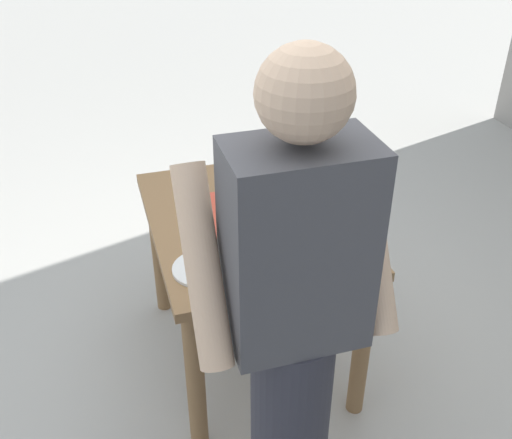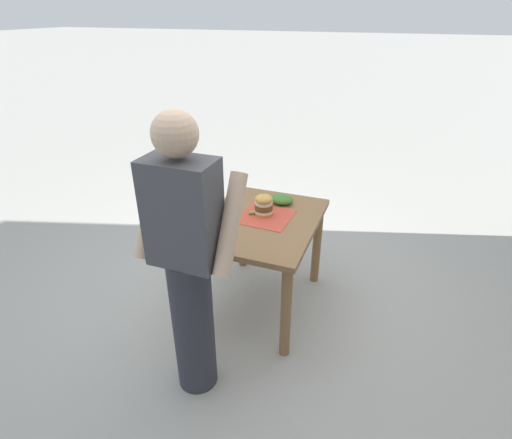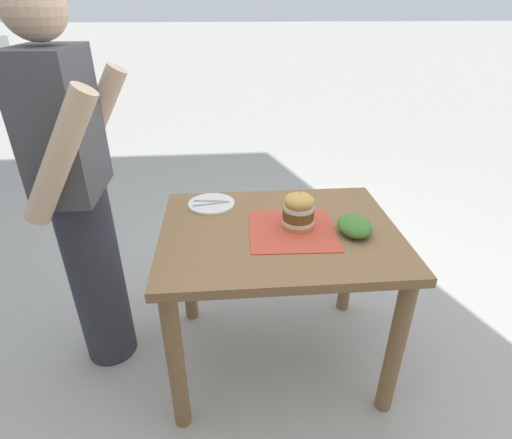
{
  "view_description": "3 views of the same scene",
  "coord_description": "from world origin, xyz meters",
  "views": [
    {
      "loc": [
        0.56,
        1.98,
        2.03
      ],
      "look_at": [
        0.0,
        0.1,
        0.8
      ],
      "focal_mm": 42.0,
      "sensor_mm": 36.0,
      "label": 1
    },
    {
      "loc": [
        -0.85,
        2.36,
        2.08
      ],
      "look_at": [
        0.0,
        0.1,
        0.8
      ],
      "focal_mm": 28.0,
      "sensor_mm": 36.0,
      "label": 2
    },
    {
      "loc": [
        -1.45,
        0.22,
        1.59
      ],
      "look_at": [
        0.0,
        0.1,
        0.8
      ],
      "focal_mm": 28.0,
      "sensor_mm": 36.0,
      "label": 3
    }
  ],
  "objects": [
    {
      "name": "ground_plane",
      "position": [
        0.0,
        0.0,
        0.0
      ],
      "size": [
        80.0,
        80.0,
        0.0
      ],
      "primitive_type": "plane",
      "color": "#ADAAA3"
    },
    {
      "name": "patio_table",
      "position": [
        0.0,
        0.0,
        0.61
      ],
      "size": [
        0.79,
        1.0,
        0.75
      ],
      "color": "olive",
      "rests_on": "ground"
    },
    {
      "name": "serving_paper",
      "position": [
        -0.02,
        -0.05,
        0.75
      ],
      "size": [
        0.37,
        0.37,
        0.0
      ],
      "primitive_type": "cube",
      "rotation": [
        0.0,
        0.0,
        -0.04
      ],
      "color": "#D64C38",
      "rests_on": "patio_table"
    },
    {
      "name": "sandwich",
      "position": [
        0.01,
        -0.08,
        0.83
      ],
      "size": [
        0.14,
        0.14,
        0.19
      ],
      "color": "gold",
      "rests_on": "serving_paper"
    },
    {
      "name": "pickle_spear",
      "position": [
        0.07,
        -0.06,
        0.76
      ],
      "size": [
        0.08,
        0.08,
        0.02
      ],
      "primitive_type": "cylinder",
      "rotation": [
        0.0,
        1.57,
        0.73
      ],
      "color": "#8EA83D",
      "rests_on": "serving_paper"
    },
    {
      "name": "side_plate_with_forks",
      "position": [
        0.25,
        0.29,
        0.75
      ],
      "size": [
        0.22,
        0.22,
        0.02
      ],
      "color": "white",
      "rests_on": "patio_table"
    },
    {
      "name": "side_salad",
      "position": [
        -0.06,
        -0.31,
        0.78
      ],
      "size": [
        0.18,
        0.14,
        0.07
      ],
      "primitive_type": "ellipsoid",
      "color": "#477F33",
      "rests_on": "patio_table"
    },
    {
      "name": "diner_across_table",
      "position": [
        0.11,
        0.83,
        0.88
      ],
      "size": [
        0.55,
        0.35,
        1.69
      ],
      "color": "#33333D",
      "rests_on": "ground"
    }
  ]
}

